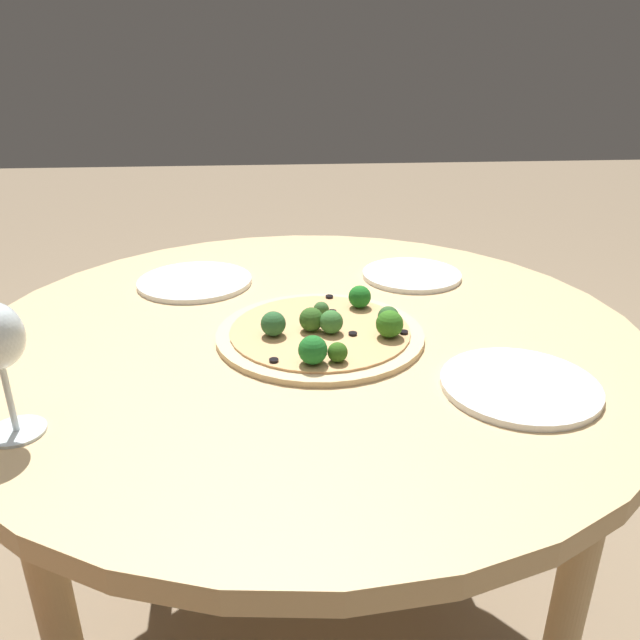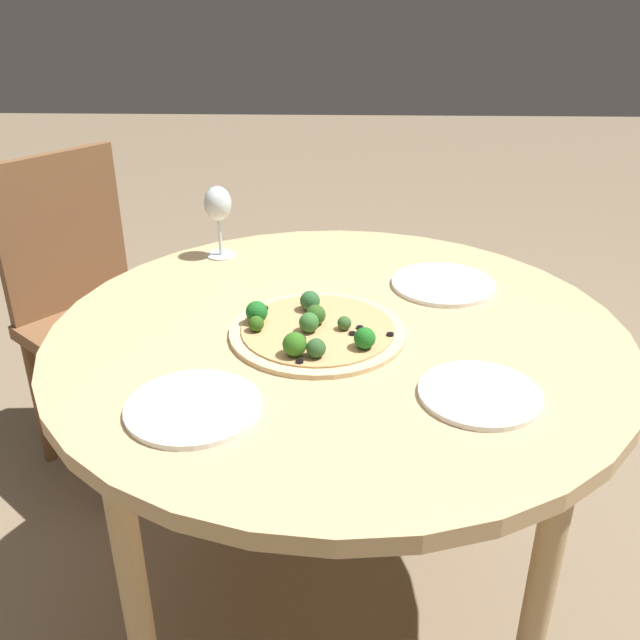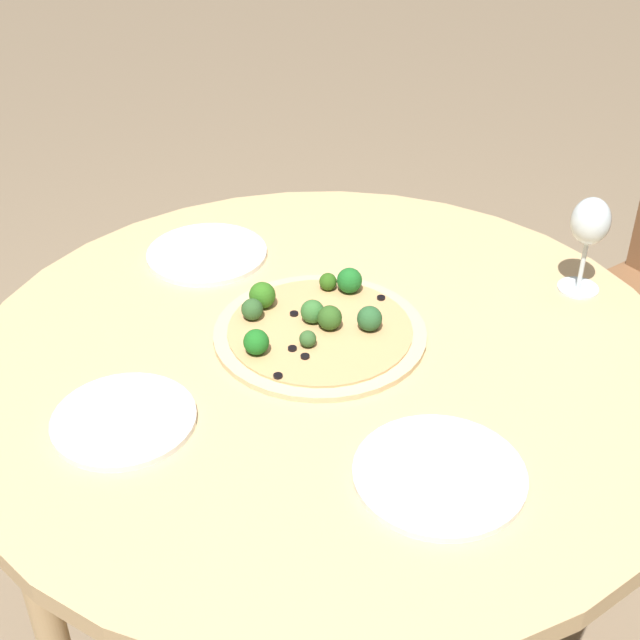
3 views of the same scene
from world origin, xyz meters
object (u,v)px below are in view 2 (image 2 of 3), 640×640
object	(u,v)px
chair	(95,305)
pizza	(317,329)
wine_glass	(220,207)
plate_near	(482,394)
plate_far	(196,407)
plate_side	(445,284)

from	to	relation	value
chair	pizza	size ratio (longest dim) A/B	2.71
wine_glass	plate_near	size ratio (longest dim) A/B	0.85
plate_near	plate_far	bearing A→B (deg)	-83.62
wine_glass	plate_near	world-z (taller)	wine_glass
chair	plate_side	xyz separation A→B (m)	(0.39, 0.94, 0.25)
plate_far	pizza	bearing A→B (deg)	144.21
plate_side	wine_glass	bearing A→B (deg)	-107.68
wine_glass	plate_far	xyz separation A→B (m)	(0.66, 0.06, -0.12)
plate_far	plate_side	world-z (taller)	same
plate_side	chair	bearing A→B (deg)	-112.55
plate_near	plate_side	bearing A→B (deg)	-179.41
chair	plate_near	bearing A→B (deg)	-91.16
chair	plate_near	xyz separation A→B (m)	(0.83, 0.94, 0.25)
wine_glass	plate_far	bearing A→B (deg)	4.88
pizza	plate_side	size ratio (longest dim) A/B	1.50
pizza	plate_near	bearing A→B (deg)	53.68
wine_glass	plate_far	distance (m)	0.67
plate_near	pizza	bearing A→B (deg)	-126.32
wine_glass	pizza	bearing A→B (deg)	31.01
chair	wine_glass	size ratio (longest dim) A/B	5.34
pizza	wine_glass	world-z (taller)	wine_glass
pizza	wine_glass	distance (m)	0.48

